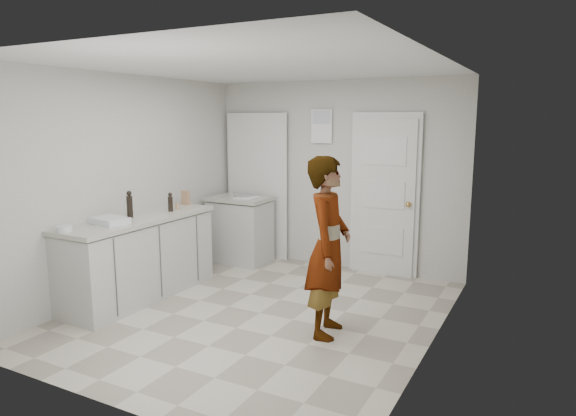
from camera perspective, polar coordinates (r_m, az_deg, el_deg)
The scene contains 12 objects.
ground at distance 5.48m, azimuth -3.16°, elevation -11.56°, with size 4.00×4.00×0.00m, color gray.
room_shell at distance 6.98m, azimuth 3.81°, elevation 1.85°, with size 4.00×4.00×4.00m.
main_counter at distance 6.04m, azimuth -16.13°, elevation -5.60°, with size 0.64×1.96×0.93m.
side_counter at distance 7.25m, azimuth -5.36°, elevation -2.66°, with size 0.84×0.61×0.93m.
person at distance 4.74m, azimuth 4.49°, elevation -4.34°, with size 0.61×0.40×1.68m, color silver.
cake_mix_box at distance 6.61m, azimuth -11.31°, elevation 1.14°, with size 0.11×0.05×0.18m, color #956D4A.
spice_jar at distance 6.29m, azimuth -12.20°, elevation 0.18°, with size 0.05×0.05×0.08m, color tan.
oil_cruet_a at distance 6.17m, azimuth -12.94°, elevation 0.61°, with size 0.06×0.06×0.23m.
oil_cruet_b at distance 5.90m, azimuth -17.19°, elevation 0.35°, with size 0.07×0.07×0.30m.
baking_dish at distance 5.65m, azimuth -19.19°, elevation -1.34°, with size 0.41×0.32×0.07m.
egg_bowl at distance 5.41m, azimuth -23.62°, elevation -2.12°, with size 0.15×0.15×0.06m.
papers at distance 7.09m, azimuth -4.54°, elevation 1.19°, with size 0.25×0.32×0.01m, color white.
Camera 1 is at (2.64, -4.36, 2.01)m, focal length 32.00 mm.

